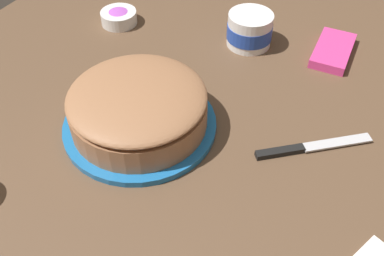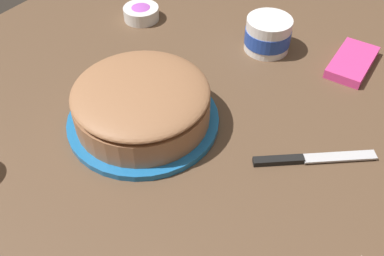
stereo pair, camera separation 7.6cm
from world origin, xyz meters
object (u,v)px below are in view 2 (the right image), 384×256
object	(u,v)px
sprinkle_bowl_rainbow	(141,12)
candy_box_lower	(352,62)
frosting_tub	(268,34)
spreading_knife	(304,159)
frosted_cake	(142,105)

from	to	relation	value
sprinkle_bowl_rainbow	candy_box_lower	xyz separation A→B (m)	(-0.12, 0.54, -0.01)
frosting_tub	sprinkle_bowl_rainbow	world-z (taller)	frosting_tub
frosting_tub	spreading_knife	distance (m)	0.37
frosting_tub	sprinkle_bowl_rainbow	xyz separation A→B (m)	(0.07, -0.34, -0.02)
frosted_cake	candy_box_lower	world-z (taller)	frosted_cake
frosted_cake	spreading_knife	distance (m)	0.33
frosting_tub	sprinkle_bowl_rainbow	distance (m)	0.35
frosted_cake	candy_box_lower	xyz separation A→B (m)	(-0.43, 0.28, -0.04)
sprinkle_bowl_rainbow	candy_box_lower	bearing A→B (deg)	102.74
frosting_tub	candy_box_lower	distance (m)	0.21
frosting_tub	candy_box_lower	world-z (taller)	frosting_tub
spreading_knife	frosting_tub	bearing A→B (deg)	-140.94
sprinkle_bowl_rainbow	candy_box_lower	distance (m)	0.56
candy_box_lower	frosted_cake	bearing A→B (deg)	-35.62
frosted_cake	sprinkle_bowl_rainbow	xyz separation A→B (m)	(-0.31, -0.26, -0.03)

